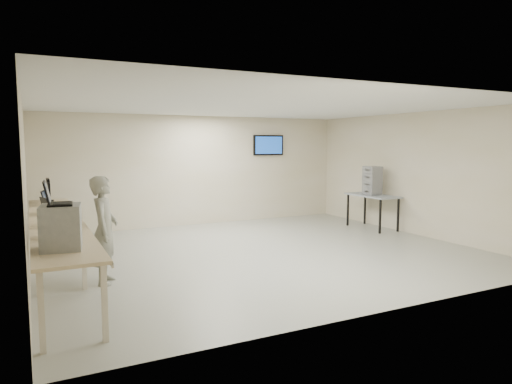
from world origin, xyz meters
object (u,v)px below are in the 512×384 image
equipment_box (61,227)px  side_table (372,198)px  soldier (104,230)px  workbench (57,224)px

equipment_box → side_table: equipment_box is taller
soldier → side_table: 6.79m
workbench → soldier: soldier is taller
workbench → equipment_box: equipment_box is taller
workbench → soldier: size_ratio=3.72×
soldier → equipment_box: bearing=173.6°
workbench → equipment_box: (-0.06, -2.20, 0.32)m
soldier → side_table: bearing=-57.8°
workbench → equipment_box: 2.22m
workbench → side_table: (7.19, 0.98, -0.06)m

